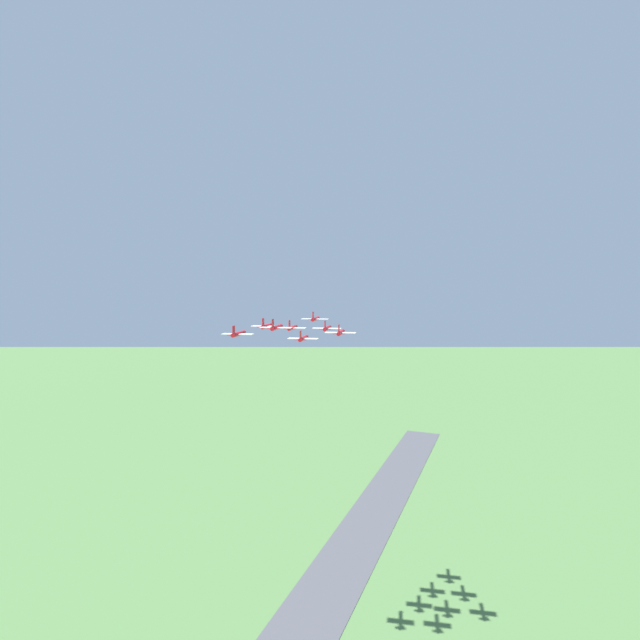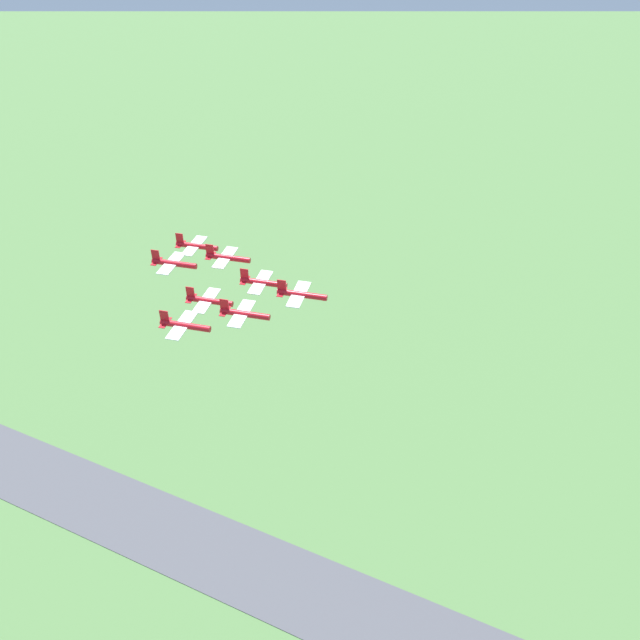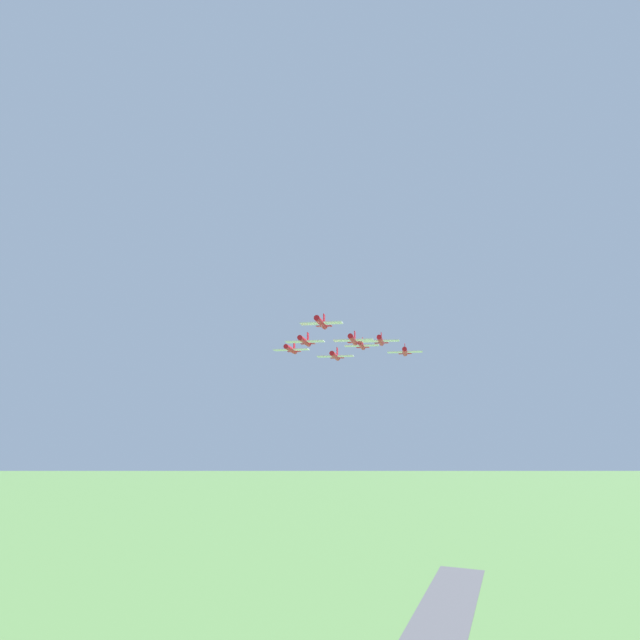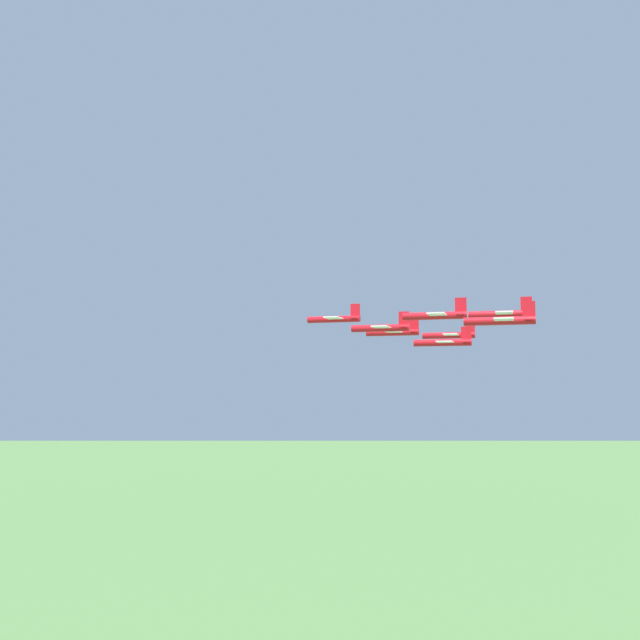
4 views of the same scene
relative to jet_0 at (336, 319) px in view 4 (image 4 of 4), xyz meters
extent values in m
cylinder|color=red|center=(0.43, 0.00, -0.05)|extent=(10.65, 1.32, 1.30)
cube|color=white|center=(-0.28, 0.00, -0.05)|extent=(2.86, 9.94, 0.21)
cube|color=red|center=(-3.95, -0.01, 1.57)|extent=(1.89, 0.17, 2.60)
cube|color=red|center=(-3.95, -0.01, -0.05)|extent=(1.31, 3.79, 0.14)
cylinder|color=red|center=(-10.13, 6.19, -2.52)|extent=(10.65, 1.32, 1.30)
cube|color=white|center=(-10.84, 6.19, -2.52)|extent=(2.86, 9.94, 0.21)
cube|color=red|center=(-14.51, 6.18, -0.90)|extent=(1.89, 0.17, 2.60)
cube|color=red|center=(-14.51, 6.18, -2.52)|extent=(1.31, 3.79, 0.14)
cylinder|color=red|center=(-10.11, -6.22, -2.49)|extent=(10.65, 1.32, 1.30)
cube|color=white|center=(-10.82, -6.22, -2.49)|extent=(2.86, 9.94, 0.21)
cube|color=red|center=(-14.49, -6.23, -0.87)|extent=(1.89, 0.17, 2.60)
cube|color=red|center=(-14.49, -6.23, -2.49)|extent=(1.31, 3.79, 0.14)
cylinder|color=red|center=(-20.69, 12.38, -1.15)|extent=(10.65, 1.32, 1.30)
cube|color=white|center=(-21.40, 12.37, -1.15)|extent=(2.86, 9.94, 0.21)
cube|color=red|center=(-25.06, 12.37, 0.47)|extent=(1.89, 0.17, 2.60)
cube|color=red|center=(-25.06, 12.37, -1.15)|extent=(1.31, 3.79, 0.14)
cylinder|color=red|center=(-20.67, -0.03, -5.02)|extent=(10.65, 1.32, 1.30)
cube|color=white|center=(-21.38, -0.03, -5.02)|extent=(2.86, 9.94, 0.21)
cube|color=red|center=(-25.04, -0.04, -3.40)|extent=(1.89, 0.17, 2.60)
cube|color=red|center=(-25.04, -0.04, -5.02)|extent=(1.31, 3.79, 0.14)
cylinder|color=red|center=(-20.65, -12.44, -2.87)|extent=(10.65, 1.32, 1.30)
cube|color=white|center=(-21.36, -12.44, -2.87)|extent=(2.86, 9.94, 0.21)
cube|color=red|center=(-25.02, -12.45, -1.25)|extent=(1.89, 0.17, 2.60)
cube|color=red|center=(-25.02, -12.45, -2.87)|extent=(1.31, 3.79, 0.14)
cylinder|color=red|center=(-31.24, 18.56, -2.83)|extent=(10.65, 1.32, 1.30)
cube|color=white|center=(-31.95, 18.56, -2.83)|extent=(2.86, 9.94, 0.21)
cube|color=red|center=(-35.62, 18.56, -1.21)|extent=(1.89, 0.17, 2.60)
cube|color=red|center=(-35.62, 18.56, -2.83)|extent=(1.31, 3.79, 0.14)
cylinder|color=red|center=(-31.22, 6.15, -0.61)|extent=(10.65, 1.32, 1.30)
cube|color=white|center=(-31.93, 6.15, -0.61)|extent=(2.86, 9.94, 0.21)
cube|color=red|center=(-35.60, 6.15, 1.01)|extent=(1.89, 0.17, 2.60)
cube|color=red|center=(-35.60, 6.15, -0.61)|extent=(1.31, 3.79, 0.14)
camera|label=1|loc=(-180.17, -34.56, 12.74)|focal=28.00mm
camera|label=2|loc=(29.94, -104.05, 71.73)|focal=35.00mm
camera|label=3|loc=(112.00, 20.67, -23.46)|focal=28.00mm
camera|label=4|loc=(-32.78, 117.79, -11.46)|focal=35.00mm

